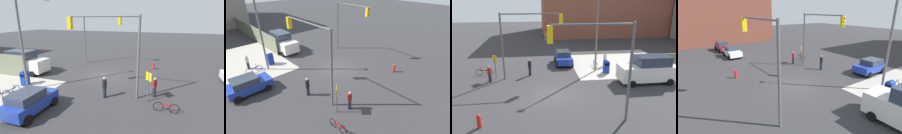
% 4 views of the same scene
% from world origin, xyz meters
% --- Properties ---
extents(ground_plane, '(120.00, 120.00, 0.00)m').
position_xyz_m(ground_plane, '(0.00, 0.00, 0.00)').
color(ground_plane, '#333335').
extents(sidewalk_corner, '(12.00, 12.00, 0.01)m').
position_xyz_m(sidewalk_corner, '(9.00, 9.00, 0.01)').
color(sidewalk_corner, '#ADA89E').
rests_on(sidewalk_corner, ground).
extents(building_warehouse_north, '(32.00, 18.00, 14.29)m').
position_xyz_m(building_warehouse_north, '(16.54, 34.00, 7.15)').
color(building_warehouse_north, '#93513D').
rests_on(building_warehouse_north, ground).
extents(traffic_signal_nw_corner, '(6.07, 0.36, 6.50)m').
position_xyz_m(traffic_signal_nw_corner, '(-2.16, 4.50, 4.67)').
color(traffic_signal_nw_corner, '#59595B').
rests_on(traffic_signal_nw_corner, ground).
extents(traffic_signal_se_corner, '(5.34, 0.36, 6.50)m').
position_xyz_m(traffic_signal_se_corner, '(2.47, -4.50, 4.62)').
color(traffic_signal_se_corner, '#59595B').
rests_on(traffic_signal_se_corner, ground).
extents(street_lamp_corner, '(2.08, 1.97, 8.00)m').
position_xyz_m(street_lamp_corner, '(4.94, 5.54, 4.70)').
color(street_lamp_corner, slate).
rests_on(street_lamp_corner, ground).
extents(warning_sign_two_way, '(0.48, 0.48, 2.40)m').
position_xyz_m(warning_sign_two_way, '(-5.40, 4.84, 1.64)').
color(warning_sign_two_way, '#4C4C4C').
rests_on(warning_sign_two_way, ground).
extents(mailbox_blue, '(0.56, 0.64, 1.43)m').
position_xyz_m(mailbox_blue, '(6.20, 5.00, 0.76)').
color(mailbox_blue, navy).
rests_on(mailbox_blue, ground).
extents(fire_hydrant, '(0.26, 0.26, 0.94)m').
position_xyz_m(fire_hydrant, '(-5.00, -4.20, 0.49)').
color(fire_hydrant, red).
rests_on(fire_hydrant, ground).
extents(hatchback_blue, '(2.02, 3.83, 1.62)m').
position_xyz_m(hatchback_blue, '(2.01, 8.93, 0.84)').
color(hatchback_blue, '#1E389E').
rests_on(hatchback_blue, ground).
extents(van_white_delivery, '(5.40, 2.32, 2.62)m').
position_xyz_m(van_white_delivery, '(9.27, 1.80, 1.28)').
color(van_white_delivery, white).
rests_on(van_white_delivery, ground).
extents(pedestrian_crossing, '(0.36, 0.36, 1.78)m').
position_xyz_m(pedestrian_crossing, '(-2.00, 5.20, 0.93)').
color(pedestrian_crossing, black).
rests_on(pedestrian_crossing, ground).
extents(pedestrian_waiting, '(0.36, 0.36, 1.69)m').
position_xyz_m(pedestrian_waiting, '(6.80, 7.40, 0.88)').
color(pedestrian_waiting, '#B2B2B7').
rests_on(pedestrian_waiting, ground).
extents(pedestrian_walking_north, '(0.36, 0.36, 1.66)m').
position_xyz_m(pedestrian_walking_north, '(-5.80, 3.80, 0.86)').
color(pedestrian_walking_north, maroon).
rests_on(pedestrian_walking_north, ground).
extents(bicycle_leaning_on_fence, '(0.05, 1.75, 0.97)m').
position_xyz_m(bicycle_leaning_on_fence, '(5.60, 7.20, 0.35)').
color(bicycle_leaning_on_fence, black).
rests_on(bicycle_leaning_on_fence, ground).
extents(bicycle_at_crosswalk, '(1.75, 0.05, 0.97)m').
position_xyz_m(bicycle_at_crosswalk, '(-6.80, 6.00, 0.35)').
color(bicycle_at_crosswalk, black).
rests_on(bicycle_at_crosswalk, ground).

